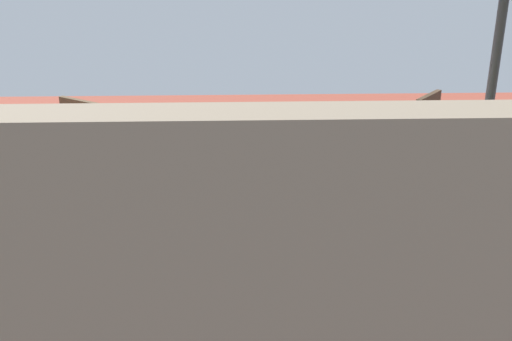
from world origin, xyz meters
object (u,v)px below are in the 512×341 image
object	(u,v)px
chair_east	(75,180)
cup	(267,153)
chair_northeast	(52,223)
dining_table	(256,157)
chair_southwest	(406,143)
laptop	(221,145)
chair_southeast	(100,149)

from	to	relation	value
chair_east	cup	world-z (taller)	chair_east
chair_northeast	dining_table	bearing A→B (deg)	-7.48
chair_east	cup	size ratio (longest dim) A/B	10.22
chair_southwest	laptop	world-z (taller)	chair_southwest
dining_table	laptop	bearing A→B (deg)	10.47
chair_southeast	cup	distance (m)	1.58
chair_southwest	chair_east	size ratio (longest dim) A/B	1.00
chair_northeast	laptop	bearing A→B (deg)	-3.55
chair_northeast	laptop	world-z (taller)	chair_northeast
chair_northeast	cup	distance (m)	1.36
chair_east	laptop	xyz separation A→B (m)	(-1.00, 0.05, 0.25)
dining_table	cup	bearing A→B (deg)	105.93
chair_southeast	chair_east	xyz separation A→B (m)	(0.02, 0.68, 0.00)
dining_table	chair_northeast	world-z (taller)	chair_northeast
laptop	chair_east	bearing A→B (deg)	6.66
chair_southwest	chair_east	bearing A→B (deg)	-35.02
dining_table	chair_southeast	distance (m)	1.40
chair_southwest	chair_northeast	bearing A→B (deg)	-21.51
chair_southeast	laptop	xyz separation A→B (m)	(-0.98, 0.73, 0.25)
chair_southeast	chair_east	bearing A→B (deg)	125.42
chair_northeast	chair_east	bearing A→B (deg)	56.52
cup	chair_northeast	bearing A→B (deg)	19.90
chair_southwest	chair_southeast	size ratio (longest dim) A/B	1.00
chair_southeast	chair_east	distance (m)	0.68
chair_southeast	chair_northeast	xyz separation A→B (m)	(-0.02, 1.36, 0.00)
chair_east	cup	distance (m)	1.34
chair_southeast	cup	bearing A→B (deg)	-177.90
laptop	cup	bearing A→B (deg)	158.69
chair_southeast	laptop	distance (m)	1.24
chair_east	chair_northeast	world-z (taller)	same
chair_east	chair_northeast	xyz separation A→B (m)	(-0.04, 0.68, 0.00)
dining_table	cup	world-z (taller)	cup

